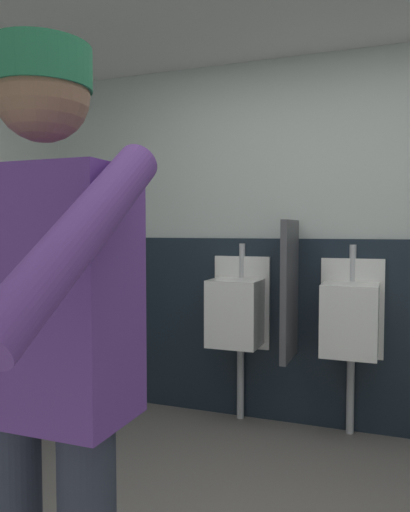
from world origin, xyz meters
The scene contains 6 objects.
wall_back centered at (0.00, 1.82, 1.25)m, with size 4.92×0.12×2.50m, color silver.
wainscot_band_back centered at (0.00, 1.75, 0.64)m, with size 4.32×0.03×1.28m, color #19232D.
urinal_left centered at (-0.59, 1.60, 0.78)m, with size 0.40×0.34×1.24m.
urinal_middle centered at (0.16, 1.60, 0.78)m, with size 0.40×0.34×1.24m.
privacy_divider_panel centered at (-0.21, 1.53, 0.95)m, with size 0.04×0.40×0.90m, color #4C4C51.
person centered at (-0.37, -0.68, 1.05)m, with size 0.64×0.60×1.77m.
Camera 1 is at (0.42, -1.66, 1.34)m, focal length 35.19 mm.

